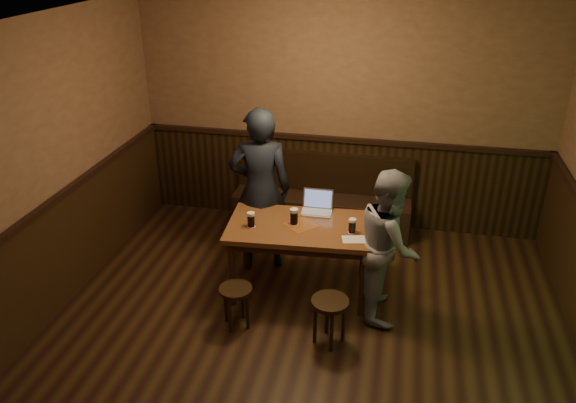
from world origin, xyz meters
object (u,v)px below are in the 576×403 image
(person_suit, at_px, (260,190))
(pint_left, at_px, (251,220))
(stool_right, at_px, (330,309))
(laptop, at_px, (317,206))
(pint_right, at_px, (352,226))
(bench, at_px, (322,205))
(pint_mid, at_px, (294,216))
(stool_left, at_px, (236,295))
(person_grey, at_px, (389,244))
(pub_table, at_px, (301,234))

(person_suit, bearing_deg, pint_left, 81.65)
(stool_right, xyz_separation_m, laptop, (-0.30, 1.09, 0.47))
(pint_right, bearing_deg, laptop, 136.56)
(bench, relative_size, pint_mid, 13.00)
(stool_right, relative_size, pint_left, 2.98)
(bench, distance_m, stool_left, 2.18)
(pint_left, bearing_deg, pint_mid, 19.04)
(stool_left, bearing_deg, person_grey, 21.30)
(bench, xyz_separation_m, person_suit, (-0.53, -0.98, 0.61))
(pint_mid, bearing_deg, stool_left, -120.66)
(pub_table, relative_size, stool_left, 3.56)
(stool_left, height_order, person_suit, person_suit)
(bench, distance_m, stool_right, 2.23)
(laptop, bearing_deg, pint_left, -141.92)
(bench, bearing_deg, pub_table, -90.00)
(pint_mid, height_order, laptop, laptop)
(pub_table, bearing_deg, pint_left, -168.47)
(pub_table, distance_m, person_suit, 0.73)
(bench, bearing_deg, stool_right, -79.32)
(stool_left, distance_m, laptop, 1.29)
(stool_right, height_order, laptop, laptop)
(stool_right, relative_size, person_grey, 0.31)
(pint_right, bearing_deg, pint_mid, 174.41)
(pint_mid, bearing_deg, person_grey, -10.01)
(person_suit, bearing_deg, stool_right, 114.48)
(pub_table, height_order, laptop, laptop)
(stool_right, distance_m, pint_right, 0.87)
(pub_table, xyz_separation_m, laptop, (0.11, 0.34, 0.16))
(laptop, bearing_deg, bench, 95.14)
(person_suit, distance_m, person_grey, 1.55)
(pint_right, distance_m, person_suit, 1.16)
(pint_right, bearing_deg, stool_right, -98.30)
(bench, bearing_deg, pint_mid, -92.91)
(stool_right, xyz_separation_m, pint_right, (0.10, 0.71, 0.49))
(pub_table, relative_size, pint_mid, 8.97)
(stool_left, xyz_separation_m, person_suit, (-0.04, 1.14, 0.58))
(pint_left, height_order, pint_right, pint_left)
(pub_table, xyz_separation_m, person_suit, (-0.53, 0.44, 0.24))
(stool_left, distance_m, person_grey, 1.53)
(pub_table, xyz_separation_m, pint_right, (0.52, -0.05, 0.18))
(person_suit, relative_size, person_grey, 1.22)
(pint_mid, relative_size, pint_right, 1.13)
(bench, xyz_separation_m, pint_left, (-0.48, -1.56, 0.55))
(stool_left, relative_size, pint_left, 2.73)
(laptop, bearing_deg, pint_right, -43.95)
(pint_right, height_order, person_suit, person_suit)
(bench, height_order, laptop, laptop)
(stool_right, bearing_deg, stool_left, 175.97)
(bench, height_order, pint_mid, pint_mid)
(person_suit, bearing_deg, pub_table, 126.49)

